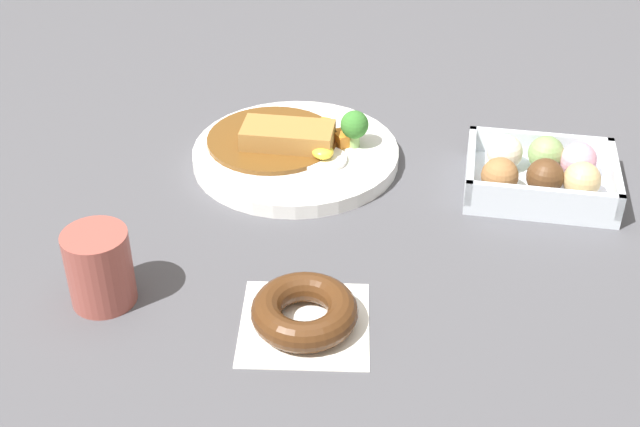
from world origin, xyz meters
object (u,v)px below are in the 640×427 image
(curry_plate, at_px, (295,150))
(coffee_mug, at_px, (100,268))
(chocolate_ring_donut, at_px, (304,312))
(donut_box, at_px, (541,173))

(curry_plate, bearing_deg, coffee_mug, 65.68)
(chocolate_ring_donut, bearing_deg, curry_plate, -76.82)
(curry_plate, height_order, donut_box, curry_plate)
(chocolate_ring_donut, bearing_deg, donut_box, -129.17)
(chocolate_ring_donut, bearing_deg, coffee_mug, -0.46)
(curry_plate, xyz_separation_m, donut_box, (-0.30, 0.02, 0.01))
(donut_box, xyz_separation_m, coffee_mug, (0.43, 0.28, 0.02))
(curry_plate, distance_m, donut_box, 0.30)
(curry_plate, height_order, chocolate_ring_donut, curry_plate)
(donut_box, distance_m, coffee_mug, 0.51)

